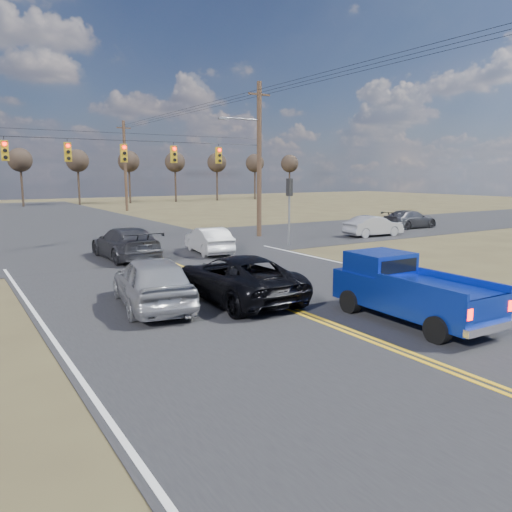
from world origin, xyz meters
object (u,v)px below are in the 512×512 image
silver_suv (152,282)px  dgrey_car_queue (126,243)px  pickup_truck (408,290)px  white_car_queue (209,240)px  cross_car_east_far (410,219)px  black_suv (237,278)px  cross_car_east_near (374,226)px

silver_suv → dgrey_car_queue: size_ratio=0.90×
pickup_truck → white_car_queue: (0.79, 14.03, -0.21)m
cross_car_east_far → silver_suv: bearing=112.4°
black_suv → dgrey_car_queue: (-0.58, 9.95, 0.03)m
black_suv → cross_car_east_near: bearing=-147.8°
white_car_queue → dgrey_car_queue: (-4.28, 0.57, 0.10)m
pickup_truck → black_suv: (-2.91, 4.65, -0.14)m
pickup_truck → cross_car_east_near: size_ratio=1.18×
silver_suv → white_car_queue: silver_suv is taller
white_car_queue → silver_suv: bearing=62.5°
white_car_queue → cross_car_east_near: 12.72m
cross_car_east_far → white_car_queue: bearing=96.1°
cross_car_east_far → pickup_truck: bearing=128.5°
silver_suv → dgrey_car_queue: 9.59m
black_suv → cross_car_east_far: bearing=-150.8°
dgrey_car_queue → cross_car_east_near: bearing=179.7°
silver_suv → dgrey_car_queue: bearing=-93.6°
cross_car_east_far → black_suv: bearing=116.2°
black_suv → cross_car_east_near: black_suv is taller
silver_suv → cross_car_east_near: 21.31m
pickup_truck → cross_car_east_near: pickup_truck is taller
silver_suv → cross_car_east_near: silver_suv is taller
cross_car_east_near → dgrey_car_queue: bearing=94.0°
white_car_queue → cross_car_east_far: cross_car_east_far is taller
pickup_truck → cross_car_east_near: (13.50, 14.67, -0.21)m
pickup_truck → silver_suv: pickup_truck is taller
black_suv → dgrey_car_queue: dgrey_car_queue is taller
pickup_truck → black_suv: 5.49m
pickup_truck → white_car_queue: bearing=88.2°
black_suv → cross_car_east_far: size_ratio=1.13×
cross_car_east_near → cross_car_east_far: 6.37m
dgrey_car_queue → silver_suv: bearing=76.6°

